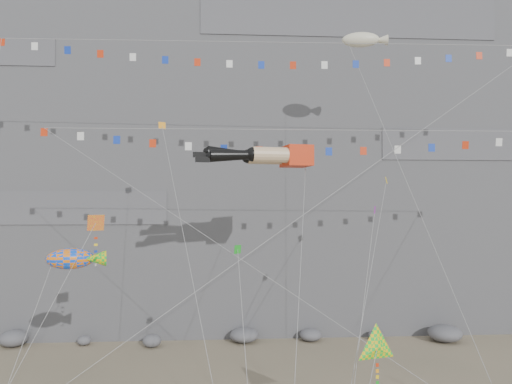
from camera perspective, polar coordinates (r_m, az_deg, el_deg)
cliff at (r=61.05m, az=-1.97°, el=10.62°), size 80.00×28.00×50.00m
talus_boulders at (r=46.31m, az=-1.37°, el=-16.07°), size 60.00×3.00×1.20m
legs_kite at (r=33.35m, az=1.10°, el=4.16°), size 8.01×14.43×20.43m
flag_banner_upper at (r=37.79m, az=2.40°, el=16.70°), size 39.20×12.65×31.78m
flag_banner_lower at (r=34.41m, az=6.38°, el=7.05°), size 35.75×9.28×21.55m
harlequin_kite at (r=30.87m, az=-17.86°, el=-3.42°), size 5.69×6.21×13.20m
fish_windsock at (r=31.90m, az=-20.47°, el=-7.18°), size 4.42×7.32×11.23m
delta_kite at (r=26.03m, az=13.69°, el=-16.89°), size 3.89×4.49×7.43m
blimp_windsock at (r=40.62m, az=11.90°, el=16.58°), size 6.57×13.66×28.29m
small_kite_a at (r=36.39m, az=-10.58°, el=6.91°), size 5.49×15.07×23.56m
small_kite_b at (r=33.14m, az=13.38°, el=-2.41°), size 4.99×9.86×15.73m
small_kite_c at (r=28.54m, az=-2.09°, el=-6.90°), size 1.19×7.37×11.87m
small_kite_d at (r=36.76m, az=14.60°, el=0.85°), size 7.30×13.33×20.09m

